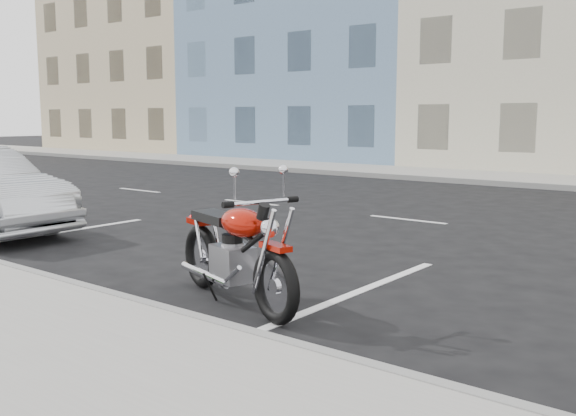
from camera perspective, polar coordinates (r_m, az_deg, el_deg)
name	(u,v)px	position (r m, az deg, el deg)	size (l,w,h in m)	color
ground	(512,231)	(11.67, 19.30, -1.96)	(120.00, 120.00, 0.00)	black
sidewalk_far	(452,175)	(21.52, 14.38, 2.85)	(80.00, 3.40, 0.15)	gray
curb_far	(429,179)	(19.99, 12.38, 2.54)	(80.00, 0.12, 0.16)	gray
bldg_far_west	(182,50)	(40.48, -9.37, 13.72)	(12.00, 12.00, 12.00)	#C3B189
bldg_blue	(349,23)	(32.77, 5.47, 16.03)	(12.00, 12.00, 13.00)	#6282A4
motorcycle	(277,270)	(6.00, -0.96, -5.55)	(2.23, 1.01, 1.16)	black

